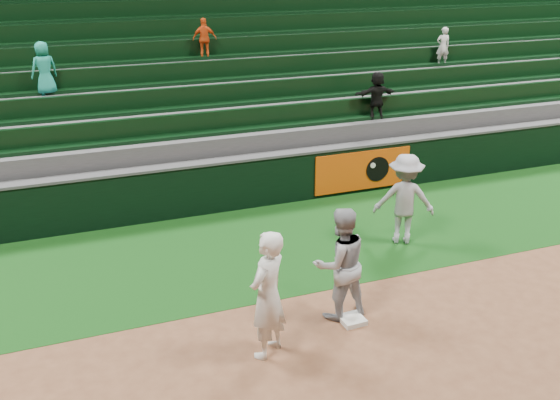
% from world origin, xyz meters
% --- Properties ---
extents(ground, '(70.00, 70.00, 0.00)m').
position_xyz_m(ground, '(0.00, 0.00, 0.00)').
color(ground, brown).
rests_on(ground, ground).
extents(foul_grass, '(36.00, 4.20, 0.01)m').
position_xyz_m(foul_grass, '(0.00, 3.00, 0.00)').
color(foul_grass, '#0D340E').
rests_on(foul_grass, ground).
extents(first_base, '(0.40, 0.40, 0.09)m').
position_xyz_m(first_base, '(0.11, -0.18, 0.04)').
color(first_base, silver).
rests_on(first_base, ground).
extents(first_baseman, '(0.89, 0.85, 2.05)m').
position_xyz_m(first_baseman, '(-1.48, -0.49, 1.02)').
color(first_baseman, white).
rests_on(first_baseman, ground).
extents(baserunner, '(0.98, 0.78, 1.96)m').
position_xyz_m(baserunner, '(-0.01, 0.11, 0.98)').
color(baserunner, '#9A9DA4').
rests_on(baserunner, ground).
extents(base_coach, '(1.43, 1.19, 1.93)m').
position_xyz_m(base_coach, '(2.46, 2.20, 0.97)').
color(base_coach, '#9A9DA7').
rests_on(base_coach, foul_grass).
extents(field_wall, '(36.00, 0.45, 1.25)m').
position_xyz_m(field_wall, '(0.03, 5.20, 0.63)').
color(field_wall, black).
rests_on(field_wall, ground).
extents(stadium_seating, '(36.00, 5.95, 5.42)m').
position_xyz_m(stadium_seating, '(-0.00, 8.97, 1.70)').
color(stadium_seating, '#3D3C3F').
rests_on(stadium_seating, ground).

